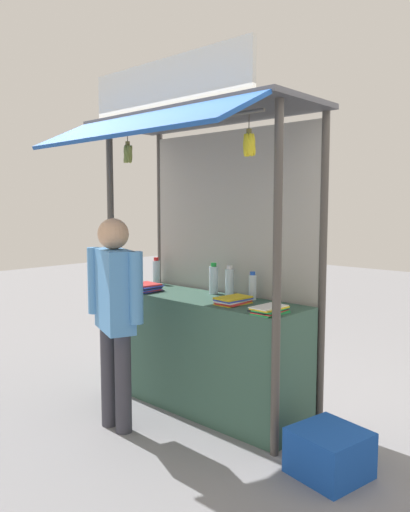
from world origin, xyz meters
TOP-DOWN VIEW (x-y plane):
  - ground_plane at (0.00, 0.00)m, footprint 20.00×20.00m
  - stall_counter at (0.00, 0.00)m, footprint 1.82×0.55m
  - stall_structure at (0.00, 0.05)m, footprint 2.02×1.34m
  - water_bottle_left at (-0.07, 0.18)m, footprint 0.08×0.08m
  - water_bottle_far_left at (0.11, 0.19)m, footprint 0.07×0.07m
  - water_bottle_back_left at (0.35, 0.19)m, footprint 0.07×0.07m
  - water_bottle_far_right at (-0.85, 0.21)m, footprint 0.07×0.07m
  - magazine_stack_front_left at (-0.61, -0.14)m, footprint 0.27×0.27m
  - magazine_stack_front_right at (0.77, -0.15)m, footprint 0.20×0.28m
  - magazine_stack_center at (0.35, -0.06)m, footprint 0.20×0.31m
  - banana_bunch_leftmost at (-0.53, -0.38)m, footprint 0.09×0.09m
  - banana_bunch_inner_left at (0.74, -0.38)m, footprint 0.10×0.10m
  - vendor_person at (-0.23, -0.76)m, footprint 0.62×0.35m
  - plastic_crate at (1.32, -0.26)m, footprint 0.50×0.50m

SIDE VIEW (x-z plane):
  - ground_plane at x=0.00m, z-range 0.00..0.00m
  - plastic_crate at x=1.32m, z-range 0.00..0.30m
  - stall_counter at x=0.00m, z-range 0.00..0.95m
  - vendor_person at x=-0.23m, z-range 0.17..1.79m
  - magazine_stack_front_right at x=0.77m, z-range 0.95..1.01m
  - magazine_stack_center at x=0.35m, z-range 0.95..1.01m
  - magazine_stack_front_left at x=-0.61m, z-range 0.95..1.02m
  - water_bottle_back_left at x=0.35m, z-range 0.95..1.18m
  - water_bottle_far_right at x=-0.85m, z-range 0.95..1.21m
  - water_bottle_far_left at x=0.11m, z-range 0.95..1.21m
  - water_bottle_left at x=-0.07m, z-range 0.95..1.22m
  - stall_structure at x=0.00m, z-range 0.25..3.05m
  - banana_bunch_inner_left at x=0.74m, z-range 1.98..2.26m
  - banana_bunch_leftmost at x=-0.53m, z-range 2.03..2.28m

